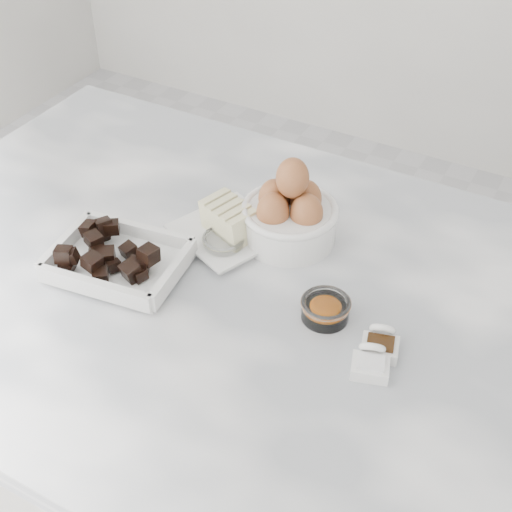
{
  "coord_description": "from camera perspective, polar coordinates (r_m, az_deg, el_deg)",
  "views": [
    {
      "loc": [
        0.4,
        -0.66,
        1.64
      ],
      "look_at": [
        0.02,
        0.03,
        0.98
      ],
      "focal_mm": 50.0,
      "sensor_mm": 36.0,
      "label": 1
    }
  ],
  "objects": [
    {
      "name": "marble_slab",
      "position": [
        1.06,
        -1.73,
        -3.06
      ],
      "size": [
        1.2,
        0.8,
        0.04
      ],
      "primitive_type": "cube",
      "color": "white",
      "rests_on": "cabinet"
    },
    {
      "name": "sugar_ramekin",
      "position": [
        1.13,
        4.52,
        2.98
      ],
      "size": [
        0.08,
        0.08,
        0.05
      ],
      "color": "white",
      "rests_on": "marble_slab"
    },
    {
      "name": "egg_bowl",
      "position": [
        1.1,
        2.7,
        3.39
      ],
      "size": [
        0.15,
        0.15,
        0.15
      ],
      "color": "white",
      "rests_on": "marble_slab"
    },
    {
      "name": "cabinet",
      "position": [
        1.43,
        -1.35,
        -17.0
      ],
      "size": [
        1.1,
        0.7,
        0.9
      ],
      "primitive_type": "cube",
      "color": "beige",
      "rests_on": "ground"
    },
    {
      "name": "chocolate_dish",
      "position": [
        1.08,
        -10.98,
        -0.13
      ],
      "size": [
        0.21,
        0.17,
        0.05
      ],
      "color": "white",
      "rests_on": "marble_slab"
    },
    {
      "name": "butter_plate",
      "position": [
        1.12,
        -2.34,
        2.52
      ],
      "size": [
        0.19,
        0.19,
        0.06
      ],
      "color": "white",
      "rests_on": "marble_slab"
    },
    {
      "name": "salt_spoon",
      "position": [
        0.94,
        9.16,
        -8.4
      ],
      "size": [
        0.06,
        0.07,
        0.04
      ],
      "color": "white",
      "rests_on": "marble_slab"
    },
    {
      "name": "vanilla_spoon",
      "position": [
        0.96,
        9.92,
        -6.87
      ],
      "size": [
        0.06,
        0.07,
        0.04
      ],
      "color": "white",
      "rests_on": "marble_slab"
    },
    {
      "name": "zest_bowl",
      "position": [
        0.99,
        5.58,
        -4.19
      ],
      "size": [
        0.07,
        0.07,
        0.03
      ],
      "color": "white",
      "rests_on": "marble_slab"
    },
    {
      "name": "honey_bowl",
      "position": [
        1.1,
        -2.6,
        1.0
      ],
      "size": [
        0.07,
        0.07,
        0.03
      ],
      "color": "white",
      "rests_on": "marble_slab"
    }
  ]
}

